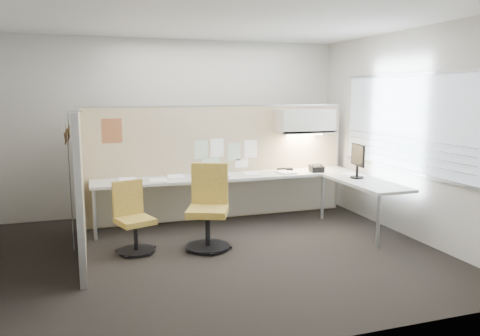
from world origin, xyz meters
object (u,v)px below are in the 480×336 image
object	(u,v)px
chair_left	(133,220)
phone	(316,169)
monitor	(358,159)
chair_right	(208,210)
desk	(253,184)

from	to	relation	value
chair_left	phone	distance (m)	3.01
chair_left	monitor	bearing A→B (deg)	-17.56
chair_right	monitor	xyz separation A→B (m)	(2.28, 0.20, 0.52)
chair_right	phone	world-z (taller)	chair_right
monitor	desk	bearing A→B (deg)	76.25
desk	chair_left	world-z (taller)	chair_left
chair_left	phone	xyz separation A→B (m)	(2.90, 0.74, 0.38)
chair_right	monitor	distance (m)	2.35
phone	monitor	bearing A→B (deg)	-58.75
desk	monitor	bearing A→B (deg)	-25.57
desk	chair_left	distance (m)	1.98
desk	phone	bearing A→B (deg)	1.02
monitor	phone	size ratio (longest dim) A/B	2.16
chair_left	monitor	size ratio (longest dim) A/B	1.76
desk	chair_right	distance (m)	1.25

